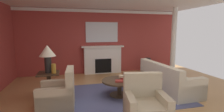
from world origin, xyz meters
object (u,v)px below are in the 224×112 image
object	(u,v)px
mantel_mirror	(102,32)
fireplace	(103,60)
table_lamp	(47,53)
vase_on_side_table	(54,69)
vase_tall_corner	(148,65)
sofa	(167,81)
armchair_near_window	(59,96)
coffee_table	(119,84)
side_table	(49,83)
armchair_facing_fireplace	(146,107)

from	to	relation	value
mantel_mirror	fireplace	bearing A→B (deg)	-90.00
table_lamp	vase_on_side_table	world-z (taller)	table_lamp
vase_on_side_table	mantel_mirror	bearing A→B (deg)	54.98
vase_tall_corner	sofa	bearing A→B (deg)	-101.20
armchair_near_window	vase_tall_corner	xyz separation A→B (m)	(3.64, 2.79, 0.01)
sofa	table_lamp	distance (m)	3.61
fireplace	vase_on_side_table	xyz separation A→B (m)	(-1.80, -2.45, 0.26)
coffee_table	side_table	xyz separation A→B (m)	(-1.91, 0.34, 0.06)
sofa	table_lamp	xyz separation A→B (m)	(-3.48, 0.26, 0.93)
fireplace	table_lamp	xyz separation A→B (m)	(-1.95, -2.33, 0.66)
armchair_facing_fireplace	vase_on_side_table	distance (m)	2.58
armchair_facing_fireplace	side_table	size ratio (longest dim) A/B	1.36
sofa	coffee_table	bearing A→B (deg)	-176.94
armchair_near_window	armchair_facing_fireplace	distance (m)	2.03
mantel_mirror	armchair_facing_fireplace	xyz separation A→B (m)	(0.06, -4.27, -1.47)
armchair_facing_fireplace	vase_on_side_table	bearing A→B (deg)	137.52
armchair_near_window	table_lamp	bearing A→B (deg)	111.04
mantel_mirror	side_table	xyz separation A→B (m)	(-1.95, -2.45, -1.38)
mantel_mirror	armchair_facing_fireplace	size ratio (longest dim) A/B	1.47
side_table	vase_tall_corner	distance (m)	4.43
sofa	coffee_table	xyz separation A→B (m)	(-1.57, -0.08, 0.04)
fireplace	armchair_near_window	xyz separation A→B (m)	(-1.66, -3.09, -0.26)
mantel_mirror	side_table	world-z (taller)	mantel_mirror
fireplace	side_table	xyz separation A→B (m)	(-1.95, -2.33, -0.17)
fireplace	armchair_facing_fireplace	bearing A→B (deg)	-89.17
armchair_near_window	vase_on_side_table	size ratio (longest dim) A/B	3.71
mantel_mirror	armchair_facing_fireplace	bearing A→B (deg)	-89.19
side_table	vase_tall_corner	size ratio (longest dim) A/B	1.09
table_lamp	vase_on_side_table	bearing A→B (deg)	-38.66
fireplace	sofa	xyz separation A→B (m)	(1.53, -2.59, -0.27)
armchair_facing_fireplace	vase_on_side_table	xyz separation A→B (m)	(-1.86, 1.70, 0.52)
armchair_facing_fireplace	side_table	xyz separation A→B (m)	(-2.01, 1.82, 0.09)
coffee_table	vase_on_side_table	xyz separation A→B (m)	(-1.76, 0.22, 0.49)
armchair_near_window	coffee_table	size ratio (longest dim) A/B	0.95
coffee_table	table_lamp	xyz separation A→B (m)	(-1.91, 0.34, 0.89)
armchair_near_window	armchair_facing_fireplace	xyz separation A→B (m)	(1.72, -1.07, 0.00)
armchair_facing_fireplace	coffee_table	size ratio (longest dim) A/B	0.95
coffee_table	armchair_facing_fireplace	bearing A→B (deg)	-86.16
mantel_mirror	coffee_table	size ratio (longest dim) A/B	1.39
table_lamp	armchair_facing_fireplace	bearing A→B (deg)	-42.21
fireplace	vase_tall_corner	xyz separation A→B (m)	(1.98, -0.30, -0.25)
mantel_mirror	sofa	world-z (taller)	mantel_mirror
sofa	armchair_near_window	size ratio (longest dim) A/B	2.25
mantel_mirror	vase_on_side_table	distance (m)	3.28
coffee_table	mantel_mirror	bearing A→B (deg)	89.20
side_table	vase_tall_corner	xyz separation A→B (m)	(3.93, 2.03, -0.08)
coffee_table	table_lamp	world-z (taller)	table_lamp
mantel_mirror	vase_on_side_table	xyz separation A→B (m)	(-1.80, -2.57, -0.95)
table_lamp	mantel_mirror	bearing A→B (deg)	51.47
sofa	fireplace	bearing A→B (deg)	120.56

